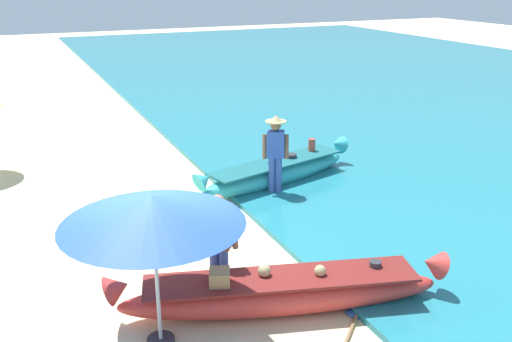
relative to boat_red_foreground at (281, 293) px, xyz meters
name	(u,v)px	position (x,y,z in m)	size (l,w,h in m)	color
ground_plane	(165,295)	(-1.37, 1.09, -0.30)	(80.00, 80.00, 0.00)	beige
sea	(483,101)	(12.90, 9.09, -0.25)	(24.00, 56.00, 0.10)	teal
boat_red_foreground	(281,293)	(0.00, 0.00, 0.00)	(4.77, 1.89, 0.82)	red
boat_cyan_midground	(277,172)	(2.17, 4.52, 0.01)	(4.28, 1.71, 0.85)	#33B2BC
person_vendor_hatted	(275,150)	(1.84, 3.96, 0.73)	(0.58, 0.44, 1.77)	#3D5BA8
person_tourist_customer	(219,241)	(-0.65, 0.71, 0.61)	(0.56, 0.49, 1.62)	#3D5BA8
patio_umbrella_large	(152,211)	(-1.74, 0.00, 1.56)	(2.25, 2.25, 2.05)	#B7B7BC
paddle	(348,337)	(0.52, -0.94, -0.27)	(1.45, 1.41, 0.05)	#8E6B47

